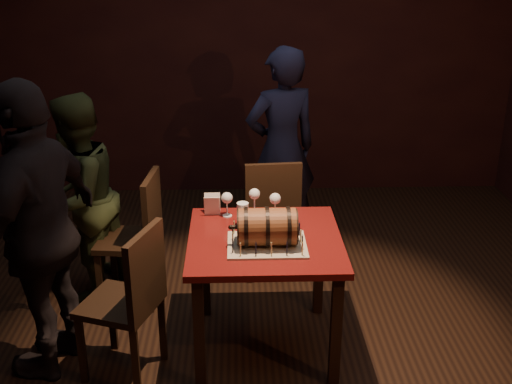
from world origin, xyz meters
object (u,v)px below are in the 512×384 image
wine_glass_right (275,200)px  person_back (281,150)px  pub_table (265,254)px  person_left_front (41,232)px  barrel_cake (267,227)px  chair_left_rear (139,231)px  wine_glass_mid (254,195)px  wine_glass_left (227,199)px  person_left_rear (78,199)px  chair_left_front (132,295)px  chair_back (271,212)px  pint_of_ale (243,215)px

wine_glass_right → person_back: size_ratio=0.10×
pub_table → wine_glass_right: (0.08, 0.30, 0.23)m
person_back → person_left_front: 2.14m
barrel_cake → chair_left_rear: barrel_cake is taller
wine_glass_mid → wine_glass_left: bearing=-160.9°
person_left_rear → pub_table: bearing=82.2°
wine_glass_mid → chair_left_rear: 0.88m
wine_glass_mid → chair_left_front: size_ratio=0.17×
pub_table → wine_glass_right: bearing=75.6°
chair_back → chair_left_rear: size_ratio=1.00×
person_back → person_left_front: size_ratio=0.94×
pub_table → wine_glass_right: wine_glass_right is taller
chair_back → person_left_rear: bearing=-171.6°
wine_glass_left → person_left_front: (-1.03, -0.45, 0.00)m
pub_table → wine_glass_mid: wine_glass_mid is taller
wine_glass_right → person_left_rear: 1.39m
person_left_front → wine_glass_mid: bearing=130.2°
barrel_cake → chair_back: size_ratio=0.42×
chair_left_rear → person_left_front: size_ratio=0.54×
pub_table → person_back: bearing=82.3°
wine_glass_mid → person_left_front: 1.31m
pint_of_ale → person_back: person_back is taller
wine_glass_right → person_back: (0.12, 1.15, -0.05)m
wine_glass_right → chair_left_front: chair_left_front is taller
wine_glass_right → chair_left_front: size_ratio=0.17×
chair_left_front → person_left_front: 0.62m
pub_table → chair_back: (0.09, 0.89, -0.12)m
person_back → wine_glass_right: bearing=64.9°
chair_back → person_left_rear: 1.36m
pub_table → wine_glass_mid: (-0.05, 0.38, 0.23)m
chair_left_rear → person_left_rear: 0.47m
chair_back → person_left_front: size_ratio=0.54×
person_left_front → pub_table: bearing=113.2°
wine_glass_right → chair_back: chair_back is taller
chair_left_rear → wine_glass_left: bearing=-24.2°
chair_back → chair_left_rear: same height
wine_glass_right → chair_left_rear: (-0.91, 0.30, -0.35)m
chair_back → person_left_rear: person_left_rear is taller
wine_glass_left → person_left_rear: 1.10m
pint_of_ale → chair_left_rear: 0.87m
chair_back → person_left_front: (-1.34, -1.02, 0.35)m
barrel_cake → wine_glass_mid: size_ratio=2.42×
chair_left_front → person_left_rear: 1.08m
barrel_cake → wine_glass_mid: (-0.06, 0.48, -0.00)m
wine_glass_right → person_left_front: size_ratio=0.09×
pub_table → barrel_cake: barrel_cake is taller
person_left_rear → person_back: bearing=138.8°
barrel_cake → person_back: (0.19, 1.55, -0.05)m
chair_left_front → person_left_front: size_ratio=0.54×
pub_table → chair_left_front: bearing=-162.1°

